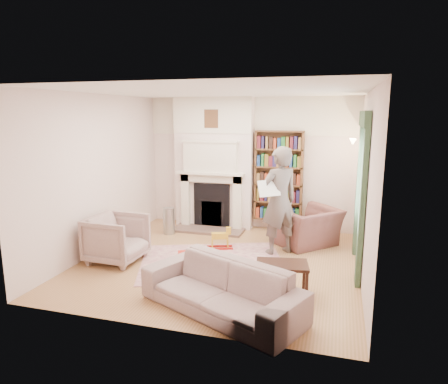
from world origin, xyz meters
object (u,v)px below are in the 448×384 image
(bookcase, at_px, (279,176))
(paraffin_heater, at_px, (169,221))
(armchair_reading, at_px, (307,227))
(sofa, at_px, (221,288))
(rocking_horse, at_px, (220,238))
(coffee_table, at_px, (282,279))
(man_reading, at_px, (279,201))
(armchair_left, at_px, (117,239))

(bookcase, height_order, paraffin_heater, bookcase)
(bookcase, distance_m, armchair_reading, 1.35)
(bookcase, distance_m, sofa, 3.88)
(armchair_reading, xyz_separation_m, rocking_horse, (-1.51, -0.69, -0.15))
(coffee_table, distance_m, rocking_horse, 2.06)
(armchair_reading, xyz_separation_m, man_reading, (-0.45, -0.60, 0.60))
(man_reading, relative_size, rocking_horse, 4.05)
(paraffin_heater, bearing_deg, man_reading, -12.81)
(bookcase, xyz_separation_m, sofa, (-0.13, -3.78, -0.86))
(sofa, height_order, coffee_table, sofa)
(man_reading, xyz_separation_m, rocking_horse, (-1.06, -0.09, -0.75))
(coffee_table, distance_m, paraffin_heater, 3.43)
(man_reading, bearing_deg, rocking_horse, -34.91)
(sofa, xyz_separation_m, paraffin_heater, (-1.99, 2.88, -0.04))
(coffee_table, bearing_deg, bookcase, 89.49)
(armchair_left, relative_size, sofa, 0.40)
(sofa, distance_m, man_reading, 2.46)
(sofa, bearing_deg, armchair_left, 176.06)
(armchair_left, distance_m, man_reading, 2.86)
(rocking_horse, bearing_deg, bookcase, 41.82)
(bookcase, height_order, coffee_table, bookcase)
(sofa, bearing_deg, paraffin_heater, 149.22)
(armchair_left, xyz_separation_m, coffee_table, (2.85, -0.49, -0.17))
(armchair_left, distance_m, coffee_table, 2.90)
(armchair_reading, relative_size, sofa, 0.51)
(armchair_left, height_order, rocking_horse, armchair_left)
(man_reading, relative_size, coffee_table, 2.73)
(armchair_reading, bearing_deg, coffee_table, 40.53)
(sofa, bearing_deg, bookcase, 112.55)
(sofa, distance_m, rocking_horse, 2.36)
(paraffin_heater, bearing_deg, coffee_table, -39.37)
(paraffin_heater, height_order, rocking_horse, paraffin_heater)
(armchair_reading, distance_m, armchair_left, 3.48)
(coffee_table, relative_size, paraffin_heater, 1.27)
(armchair_left, bearing_deg, man_reading, -63.36)
(sofa, bearing_deg, rocking_horse, 131.77)
(armchair_reading, relative_size, armchair_left, 1.26)
(armchair_left, bearing_deg, bookcase, -39.64)
(bookcase, xyz_separation_m, coffee_table, (0.53, -3.07, -0.95))
(armchair_left, bearing_deg, paraffin_heater, -4.39)
(armchair_left, height_order, paraffin_heater, armchair_left)
(armchair_reading, height_order, armchair_left, armchair_left)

